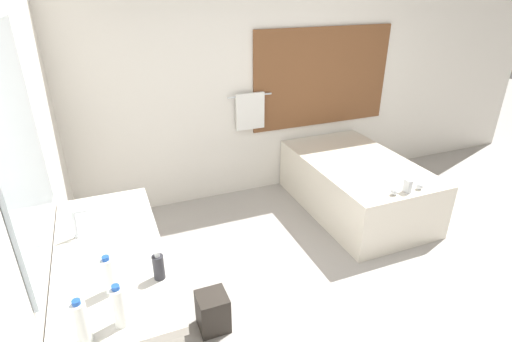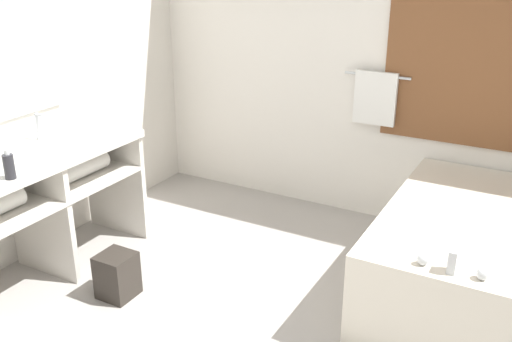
{
  "view_description": "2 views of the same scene",
  "coord_description": "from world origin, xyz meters",
  "views": [
    {
      "loc": [
        -1.8,
        -1.75,
        2.26
      ],
      "look_at": [
        -0.71,
        0.97,
        0.86
      ],
      "focal_mm": 28.0,
      "sensor_mm": 36.0,
      "label": 1
    },
    {
      "loc": [
        0.92,
        -1.91,
        2.04
      ],
      "look_at": [
        -0.68,
        0.99,
        0.73
      ],
      "focal_mm": 40.0,
      "sensor_mm": 36.0,
      "label": 2
    }
  ],
  "objects": [
    {
      "name": "sink_faucet",
      "position": [
        -2.05,
        0.53,
        0.94
      ],
      "size": [
        0.09,
        0.04,
        0.18
      ],
      "color": "silver",
      "rests_on": "vanity_counter"
    },
    {
      "name": "wall_back_with_blinds",
      "position": [
        0.02,
        2.23,
        1.35
      ],
      "size": [
        7.4,
        0.13,
        2.7
      ],
      "color": "white",
      "rests_on": "ground_plane"
    },
    {
      "name": "soap_dispenser",
      "position": [
        -1.65,
        -0.03,
        0.92
      ],
      "size": [
        0.06,
        0.06,
        0.17
      ],
      "color": "#28282D",
      "rests_on": "vanity_counter"
    },
    {
      "name": "bathtub",
      "position": [
        0.6,
        1.36,
        0.31
      ],
      "size": [
        1.01,
        1.65,
        0.68
      ],
      "color": "silver",
      "rests_on": "ground_plane"
    },
    {
      "name": "waste_bin",
      "position": [
        -1.29,
        0.33,
        0.14
      ],
      "size": [
        0.21,
        0.21,
        0.29
      ],
      "color": "#2D2823",
      "rests_on": "ground_plane"
    },
    {
      "name": "vanity_counter",
      "position": [
        -1.89,
        0.33,
        0.61
      ],
      "size": [
        0.6,
        1.44,
        0.85
      ],
      "color": "silver",
      "rests_on": "ground_plane"
    }
  ]
}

